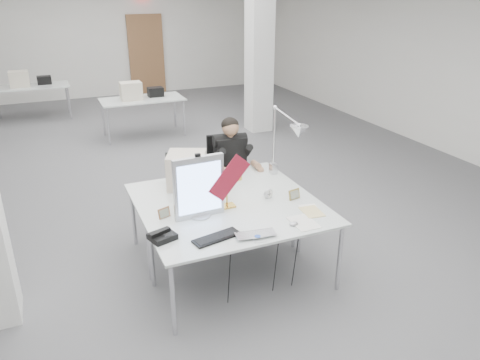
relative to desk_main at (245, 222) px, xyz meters
The scene contains 22 objects.
room_shell 2.80m from the desk_main, 89.21° to the left, with size 10.04×14.04×3.24m.
desk_main is the anchor object (origin of this frame).
desk_second 0.90m from the desk_main, 90.00° to the left, with size 1.80×0.90×0.03m, color silver.
bg_desk_a 5.50m from the desk_main, 87.92° to the left, with size 1.60×0.80×0.03m, color silver.
bg_desk_b 7.91m from the desk_main, 103.16° to the left, with size 1.60×0.80×0.03m, color silver.
office_chair 1.64m from the desk_main, 73.48° to the left, with size 0.52×0.52×1.06m, color black, non-canonical shape.
seated_person 1.59m from the desk_main, 72.96° to the left, with size 0.51×0.63×0.95m, color black, non-canonical shape.
monitor 0.55m from the desk_main, 143.40° to the left, with size 0.50×0.05×0.62m, color #B1B1B6.
pennant 0.45m from the desk_main, 105.41° to the left, with size 0.45×0.01×0.19m, color maroon.
keyboard 0.42m from the desk_main, 151.36° to the right, with size 0.44×0.15×0.02m, color black.
laptop 0.35m from the desk_main, 95.76° to the right, with size 0.36×0.23×0.03m, color #A3A4A8.
mouse 0.46m from the desk_main, 33.31° to the right, with size 0.09×0.06×0.04m, color #ABAAAF.
bankers_lamp 0.40m from the desk_main, 97.03° to the left, with size 0.29×0.12×0.33m, color gold, non-canonical shape.
desk_phone 0.81m from the desk_main, behind, with size 0.21×0.19×0.05m, color black.
picture_frame_left 0.79m from the desk_main, 150.94° to the left, with size 0.13×0.01×0.10m, color #9E6A44.
picture_frame_right 0.72m from the desk_main, 20.89° to the left, with size 0.14×0.01×0.11m, color olive.
desk_clock 0.59m from the desk_main, 41.65° to the left, with size 0.11×0.11×0.03m, color silver.
paper_stack_a 0.55m from the desk_main, 26.16° to the right, with size 0.22×0.31×0.01m, color silver.
paper_stack_b 0.69m from the desk_main, ahead, with size 0.18×0.25×0.01m, color #CFBB7B.
paper_stack_c 0.71m from the desk_main, ahead, with size 0.18×0.13×0.01m, color white.
beige_monitor 1.07m from the desk_main, 104.12° to the left, with size 0.41×0.39×0.39m, color #C1B3A0.
architect_lamp 1.16m from the desk_main, 42.71° to the left, with size 0.21×0.62×0.80m, color silver, non-canonical shape.
Camera 1 is at (-1.60, -6.11, 2.84)m, focal length 35.00 mm.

